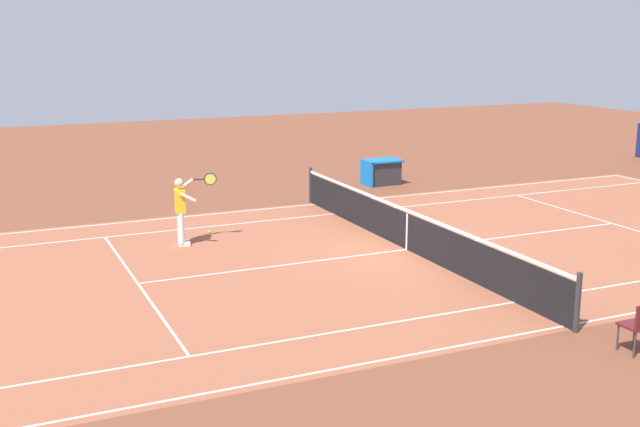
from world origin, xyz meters
The scene contains 8 objects.
ground_plane centered at (0.00, 0.00, 0.00)m, with size 60.00×60.00×0.00m, color brown.
court_slab centered at (0.00, 0.00, 0.00)m, with size 24.20×11.40×0.00m, color #935138.
court_line_markings centered at (0.00, 0.00, 0.00)m, with size 23.85×11.05×0.01m.
tennis_net centered at (0.00, 0.00, 0.49)m, with size 0.10×11.70×1.08m.
tennis_player_near centered at (4.77, -2.61, 0.93)m, with size 1.14×0.77×1.70m.
tennis_ball centered at (3.86, -3.46, 0.03)m, with size 0.07×0.07×0.07m, color #CCE01E.
spectator_chair_3 centered at (-0.25, 6.96, 0.52)m, with size 0.44×0.44×0.88m.
equipment_cart_tarped centered at (-3.33, -7.46, 0.44)m, with size 1.25×0.84×0.85m.
Camera 1 is at (9.31, 15.79, 5.11)m, focal length 44.48 mm.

